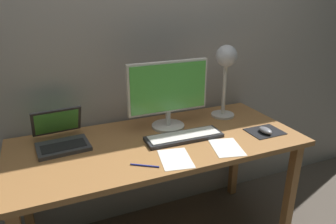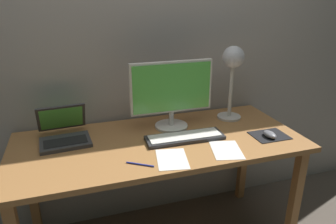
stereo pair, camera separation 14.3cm
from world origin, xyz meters
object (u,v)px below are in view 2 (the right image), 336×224
object	(u,v)px
desk_lamp	(233,66)
laptop	(64,130)
monitor	(172,92)
pen	(140,164)
mouse	(270,134)
keyboard_main	(185,137)

from	to	relation	value
desk_lamp	laptop	bearing A→B (deg)	-179.68
monitor	desk_lamp	bearing A→B (deg)	4.05
monitor	pen	xyz separation A→B (m)	(-0.28, -0.38, -0.22)
pen	laptop	bearing A→B (deg)	130.05
desk_lamp	mouse	world-z (taller)	desk_lamp
desk_lamp	mouse	size ratio (longest dim) A/B	4.89
laptop	desk_lamp	world-z (taller)	desk_lamp
laptop	pen	distance (m)	0.53
laptop	mouse	size ratio (longest dim) A/B	3.14
keyboard_main	laptop	xyz separation A→B (m)	(-0.64, 0.21, 0.04)
monitor	laptop	xyz separation A→B (m)	(-0.62, 0.02, -0.17)
mouse	desk_lamp	bearing A→B (deg)	102.73
desk_lamp	mouse	distance (m)	0.47
laptop	mouse	distance (m)	1.16
monitor	keyboard_main	xyz separation A→B (m)	(0.02, -0.18, -0.21)
pen	desk_lamp	bearing A→B (deg)	30.78
laptop	mouse	xyz separation A→B (m)	(1.11, -0.33, -0.03)
keyboard_main	desk_lamp	xyz separation A→B (m)	(0.39, 0.21, 0.33)
keyboard_main	monitor	bearing A→B (deg)	95.81
laptop	pen	world-z (taller)	laptop
laptop	pen	xyz separation A→B (m)	(0.34, -0.41, -0.05)
monitor	mouse	bearing A→B (deg)	-32.57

